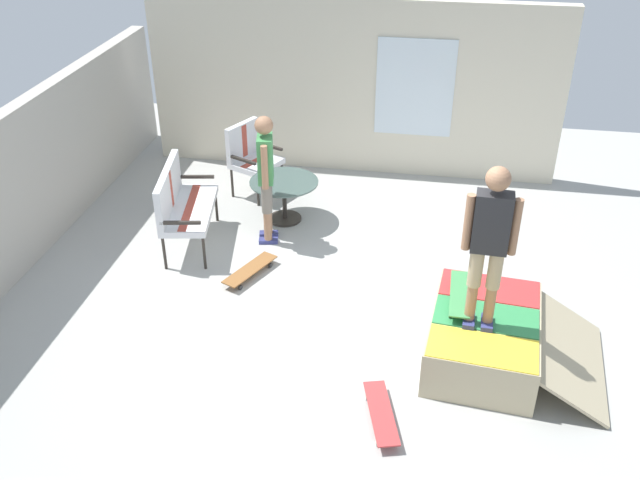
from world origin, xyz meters
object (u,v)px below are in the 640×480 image
at_px(patio_table, 284,193).
at_px(skateboard_spare, 381,413).
at_px(person_watching, 266,171).
at_px(skateboard_on_ramp, 460,294).
at_px(patio_chair_near_house, 250,153).
at_px(skateboard_by_bench, 250,270).
at_px(patio_bench, 180,200).
at_px(skate_ramp, 487,337).
at_px(person_skater, 490,238).

height_order(patio_table, skateboard_spare, patio_table).
distance_m(person_watching, skateboard_spare, 3.50).
distance_m(person_watching, skateboard_on_ramp, 2.92).
xyz_separation_m(patio_chair_near_house, skateboard_by_bench, (-2.12, -0.53, -0.53)).
bearing_deg(patio_chair_near_house, skateboard_by_bench, -166.02).
distance_m(patio_chair_near_house, person_watching, 1.42).
bearing_deg(patio_bench, skate_ramp, -113.48).
relative_size(skateboard_spare, skateboard_on_ramp, 1.03).
xyz_separation_m(patio_bench, person_watching, (0.28, -1.03, 0.35)).
bearing_deg(patio_table, skate_ramp, -133.47).
height_order(person_watching, skateboard_spare, person_watching).
height_order(patio_bench, person_skater, person_skater).
distance_m(patio_bench, skateboard_by_bench, 1.28).
relative_size(patio_bench, person_skater, 0.81).
xyz_separation_m(person_watching, skateboard_on_ramp, (-1.68, -2.36, -0.38)).
relative_size(person_skater, skateboard_on_ramp, 2.03).
distance_m(patio_chair_near_house, skateboard_on_ramp, 4.13).
bearing_deg(person_skater, patio_bench, 64.04).
relative_size(skateboard_by_bench, skateboard_spare, 0.98).
distance_m(patio_chair_near_house, skateboard_spare, 4.78).
relative_size(skate_ramp, skateboard_spare, 2.21).
distance_m(patio_table, skateboard_on_ramp, 3.17).
relative_size(skate_ramp, patio_bench, 1.37).
height_order(patio_chair_near_house, person_skater, person_skater).
bearing_deg(person_watching, person_skater, -128.55).
bearing_deg(person_watching, patio_bench, 105.41).
relative_size(patio_bench, patio_chair_near_house, 1.30).
bearing_deg(patio_table, person_watching, 169.70).
distance_m(person_skater, skateboard_spare, 1.83).
distance_m(person_watching, skateboard_by_bench, 1.23).
bearing_deg(skateboard_on_ramp, person_skater, -153.21).
height_order(skate_ramp, patio_chair_near_house, patio_chair_near_house).
bearing_deg(patio_chair_near_house, skate_ramp, -134.50).
xyz_separation_m(skate_ramp, patio_chair_near_house, (3.14, 3.19, 0.36)).
relative_size(patio_table, person_skater, 0.55).
bearing_deg(skateboard_spare, skate_ramp, -41.88).
distance_m(patio_chair_near_house, person_skater, 4.57).
height_order(patio_table, person_skater, person_skater).
height_order(skateboard_by_bench, skateboard_spare, same).
bearing_deg(person_skater, person_watching, 51.45).
bearing_deg(patio_bench, person_skater, -115.96).
xyz_separation_m(skate_ramp, patio_bench, (1.60, 3.68, 0.37)).
xyz_separation_m(person_skater, skateboard_spare, (-0.91, 0.81, -1.36)).
xyz_separation_m(skate_ramp, skateboard_on_ramp, (0.20, 0.29, 0.34)).
bearing_deg(patio_bench, patio_table, -53.91).
bearing_deg(patio_table, patio_bench, 126.09).
bearing_deg(patio_bench, patio_chair_near_house, -17.35).
bearing_deg(patio_bench, skateboard_by_bench, -119.89).
relative_size(patio_chair_near_house, patio_table, 1.13).
xyz_separation_m(skate_ramp, skateboard_spare, (-1.04, 0.93, -0.16)).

